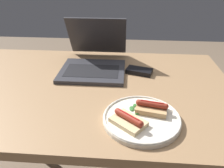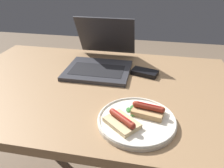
# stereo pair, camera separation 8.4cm
# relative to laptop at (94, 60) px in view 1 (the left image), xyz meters

# --- Properties ---
(desk) EXTENTS (1.26, 0.81, 0.75)m
(desk) POSITION_rel_laptop_xyz_m (0.01, -0.17, -0.12)
(desk) COLOR #93704C
(desk) RESTS_ON ground_plane
(laptop) EXTENTS (0.31, 0.37, 0.23)m
(laptop) POSITION_rel_laptop_xyz_m (0.00, 0.00, 0.00)
(laptop) COLOR #2D2D33
(laptop) RESTS_ON desk
(plate) EXTENTS (0.26, 0.26, 0.02)m
(plate) POSITION_rel_laptop_xyz_m (0.22, -0.41, -0.03)
(plate) COLOR silver
(plate) RESTS_ON desk
(sausage_toast_left) EXTENTS (0.13, 0.13, 0.04)m
(sausage_toast_left) POSITION_rel_laptop_xyz_m (0.18, -0.44, -0.01)
(sausage_toast_left) COLOR #D6B784
(sausage_toast_left) RESTS_ON plate
(sausage_toast_middle) EXTENTS (0.12, 0.09, 0.04)m
(sausage_toast_middle) POSITION_rel_laptop_xyz_m (0.26, -0.37, -0.01)
(sausage_toast_middle) COLOR tan
(sausage_toast_middle) RESTS_ON plate
(salad_pile) EXTENTS (0.05, 0.07, 0.01)m
(salad_pile) POSITION_rel_laptop_xyz_m (0.21, -0.37, -0.02)
(salad_pile) COLOR #2D662D
(salad_pile) RESTS_ON plate
(external_drive) EXTENTS (0.14, 0.10, 0.02)m
(external_drive) POSITION_rel_laptop_xyz_m (0.23, -0.04, -0.03)
(external_drive) COLOR black
(external_drive) RESTS_ON desk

